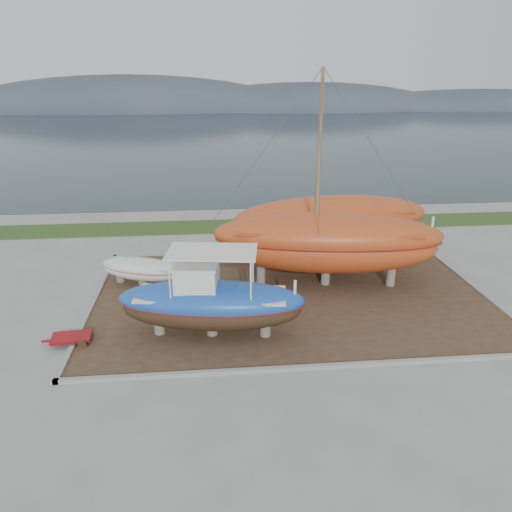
{
  "coord_description": "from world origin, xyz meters",
  "views": [
    {
      "loc": [
        -3.71,
        -17.12,
        10.04
      ],
      "look_at": [
        -1.63,
        4.0,
        2.1
      ],
      "focal_mm": 35.0,
      "sensor_mm": 36.0,
      "label": 1
    }
  ],
  "objects_px": {
    "orange_sailboat": "(330,183)",
    "red_trailer": "(72,339)",
    "blue_caique": "(211,294)",
    "white_dinghy": "(142,272)",
    "orange_bare_hull": "(331,230)"
  },
  "relations": [
    {
      "from": "orange_sailboat",
      "to": "orange_bare_hull",
      "type": "bearing_deg",
      "value": 81.27
    },
    {
      "from": "blue_caique",
      "to": "white_dinghy",
      "type": "distance_m",
      "value": 6.43
    },
    {
      "from": "white_dinghy",
      "to": "orange_sailboat",
      "type": "height_order",
      "value": "orange_sailboat"
    },
    {
      "from": "orange_sailboat",
      "to": "blue_caique",
      "type": "bearing_deg",
      "value": -132.99
    },
    {
      "from": "blue_caique",
      "to": "white_dinghy",
      "type": "relative_size",
      "value": 1.74
    },
    {
      "from": "orange_sailboat",
      "to": "red_trailer",
      "type": "height_order",
      "value": "orange_sailboat"
    },
    {
      "from": "white_dinghy",
      "to": "orange_bare_hull",
      "type": "distance_m",
      "value": 10.36
    },
    {
      "from": "blue_caique",
      "to": "orange_bare_hull",
      "type": "xyz_separation_m",
      "value": [
        6.66,
        7.75,
        -0.01
      ]
    },
    {
      "from": "white_dinghy",
      "to": "orange_sailboat",
      "type": "xyz_separation_m",
      "value": [
        9.02,
        -0.85,
        4.42
      ]
    },
    {
      "from": "white_dinghy",
      "to": "red_trailer",
      "type": "height_order",
      "value": "white_dinghy"
    },
    {
      "from": "orange_sailboat",
      "to": "red_trailer",
      "type": "bearing_deg",
      "value": -149.19
    },
    {
      "from": "white_dinghy",
      "to": "red_trailer",
      "type": "distance_m",
      "value": 5.87
    },
    {
      "from": "blue_caique",
      "to": "white_dinghy",
      "type": "xyz_separation_m",
      "value": [
        -3.36,
        5.37,
        -1.14
      ]
    },
    {
      "from": "red_trailer",
      "to": "white_dinghy",
      "type": "bearing_deg",
      "value": 63.17
    },
    {
      "from": "white_dinghy",
      "to": "orange_bare_hull",
      "type": "xyz_separation_m",
      "value": [
        10.02,
        2.38,
        1.13
      ]
    }
  ]
}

